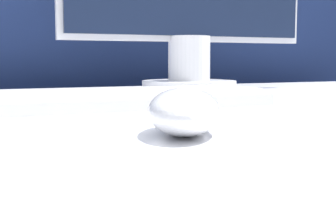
# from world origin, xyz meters

# --- Properties ---
(partition_panel) EXTENTS (5.00, 0.03, 1.44)m
(partition_panel) POSITION_xyz_m (0.00, 0.61, 0.72)
(partition_panel) COLOR navy
(partition_panel) RESTS_ON ground_plane
(computer_mouse_near) EXTENTS (0.11, 0.13, 0.04)m
(computer_mouse_near) POSITION_xyz_m (0.01, -0.24, 0.77)
(computer_mouse_near) COLOR silver
(computer_mouse_near) RESTS_ON desk
(keyboard) EXTENTS (0.45, 0.12, 0.02)m
(keyboard) POSITION_xyz_m (0.01, -0.00, 0.76)
(keyboard) COLOR silver
(keyboard) RESTS_ON desk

